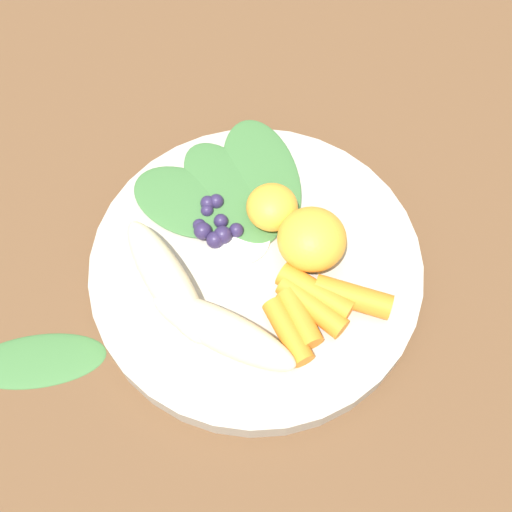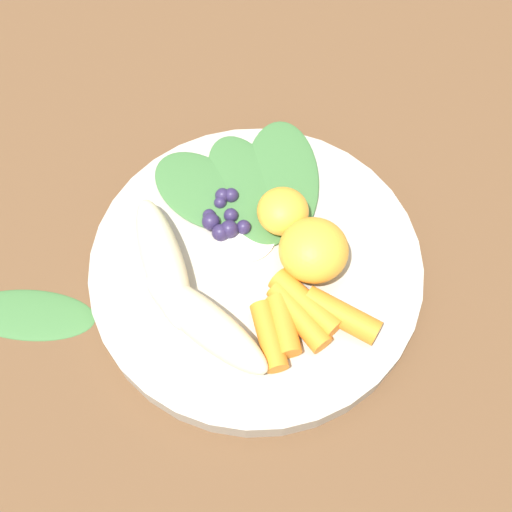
% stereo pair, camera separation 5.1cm
% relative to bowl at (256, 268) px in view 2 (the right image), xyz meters
% --- Properties ---
extents(ground_plane, '(2.40, 2.40, 0.00)m').
position_rel_bowl_xyz_m(ground_plane, '(0.00, 0.00, -0.01)').
color(ground_plane, brown).
extents(bowl, '(0.27, 0.27, 0.02)m').
position_rel_bowl_xyz_m(bowl, '(0.00, 0.00, 0.00)').
color(bowl, '#B2AD9E').
rests_on(bowl, ground_plane).
extents(banana_peeled_left, '(0.09, 0.12, 0.03)m').
position_rel_bowl_xyz_m(banana_peeled_left, '(0.05, 0.04, 0.03)').
color(banana_peeled_left, beige).
rests_on(banana_peeled_left, bowl).
extents(banana_peeled_right, '(0.03, 0.12, 0.03)m').
position_rel_bowl_xyz_m(banana_peeled_right, '(0.07, -0.02, 0.03)').
color(banana_peeled_right, beige).
rests_on(banana_peeled_right, bowl).
extents(orange_segment_near, '(0.04, 0.04, 0.03)m').
position_rel_bowl_xyz_m(orange_segment_near, '(-0.03, -0.03, 0.03)').
color(orange_segment_near, '#F4A833').
rests_on(orange_segment_near, bowl).
extents(orange_segment_far, '(0.05, 0.05, 0.04)m').
position_rel_bowl_xyz_m(orange_segment_far, '(-0.04, 0.02, 0.03)').
color(orange_segment_far, '#F4A833').
rests_on(orange_segment_far, bowl).
extents(carrot_front, '(0.02, 0.05, 0.02)m').
position_rel_bowl_xyz_m(carrot_front, '(0.01, 0.07, 0.02)').
color(carrot_front, orange).
rests_on(carrot_front, bowl).
extents(carrot_mid_left, '(0.02, 0.05, 0.02)m').
position_rel_bowl_xyz_m(carrot_mid_left, '(-0.00, 0.06, 0.02)').
color(carrot_mid_left, orange).
rests_on(carrot_mid_left, bowl).
extents(carrot_mid_right, '(0.03, 0.06, 0.02)m').
position_rel_bowl_xyz_m(carrot_mid_right, '(-0.01, 0.06, 0.02)').
color(carrot_mid_right, orange).
rests_on(carrot_mid_right, bowl).
extents(carrot_rear, '(0.04, 0.06, 0.02)m').
position_rel_bowl_xyz_m(carrot_rear, '(-0.02, 0.05, 0.02)').
color(carrot_rear, orange).
rests_on(carrot_rear, bowl).
extents(carrot_small, '(0.05, 0.06, 0.02)m').
position_rel_bowl_xyz_m(carrot_small, '(-0.04, 0.07, 0.02)').
color(carrot_small, orange).
rests_on(carrot_small, bowl).
extents(blueberry_pile, '(0.04, 0.05, 0.01)m').
position_rel_bowl_xyz_m(blueberry_pile, '(0.01, -0.04, 0.02)').
color(blueberry_pile, '#2D234C').
rests_on(blueberry_pile, bowl).
extents(coconut_shred_patch, '(0.05, 0.05, 0.00)m').
position_rel_bowl_xyz_m(coconut_shred_patch, '(-0.00, -0.02, 0.01)').
color(coconut_shred_patch, white).
rests_on(coconut_shred_patch, bowl).
extents(kale_leaf_left, '(0.10, 0.14, 0.00)m').
position_rel_bowl_xyz_m(kale_leaf_left, '(-0.05, -0.07, 0.01)').
color(kale_leaf_left, '#3D7038').
rests_on(kale_leaf_left, bowl).
extents(kale_leaf_right, '(0.06, 0.12, 0.00)m').
position_rel_bowl_xyz_m(kale_leaf_right, '(-0.02, -0.07, 0.01)').
color(kale_leaf_right, '#3D7038').
rests_on(kale_leaf_right, bowl).
extents(kale_leaf_rear, '(0.10, 0.11, 0.00)m').
position_rel_bowl_xyz_m(kale_leaf_rear, '(0.02, -0.08, 0.01)').
color(kale_leaf_rear, '#3D7038').
rests_on(kale_leaf_rear, bowl).
extents(kale_leaf_stray, '(0.12, 0.08, 0.01)m').
position_rel_bowl_xyz_m(kale_leaf_stray, '(0.18, -0.03, -0.01)').
color(kale_leaf_stray, '#3D7038').
rests_on(kale_leaf_stray, ground_plane).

